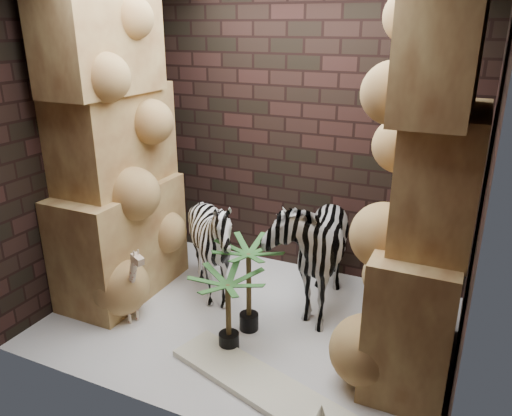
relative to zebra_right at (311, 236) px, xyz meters
The scene contains 13 objects.
floor 0.97m from the zebra_right, 125.52° to the right, with size 3.50×3.50×0.00m, color silver.
wall_back 1.13m from the zebra_right, 118.32° to the left, with size 3.50×3.50×0.00m, color black.
wall_front 1.99m from the zebra_right, 102.12° to the right, with size 3.50×3.50×0.00m, color black.
wall_left 2.34m from the zebra_right, 165.86° to the right, with size 3.00×3.00×0.00m, color black.
wall_right 1.67m from the zebra_right, 21.48° to the right, with size 3.00×3.00×0.00m, color black.
rock_pillar_left 2.02m from the zebra_right, 163.22° to the right, with size 0.68×1.30×3.00m, color #D5BA6F, non-canonical shape.
rock_pillar_right 1.41m from the zebra_right, 27.43° to the right, with size 0.58×1.25×3.00m, color #D5BA6F, non-canonical shape.
zebra_right is the anchor object (origin of this frame).
zebra_left 0.95m from the zebra_right, 159.31° to the right, with size 0.93×1.15×1.04m, color white.
giraffe_toy 1.75m from the zebra_right, 146.39° to the right, with size 0.41×0.14×0.79m, color beige, non-canonical shape.
palm_front 0.79m from the zebra_right, 117.30° to the right, with size 0.36×0.36×0.84m, color #194420, non-canonical shape.
palm_back 1.10m from the zebra_right, 110.15° to the right, with size 0.36×0.36×0.70m, color #194420, non-canonical shape.
surfboard 1.47m from the zebra_right, 87.01° to the right, with size 1.56×0.38×0.05m, color #F1EECE.
Camera 1 is at (1.68, -3.49, 2.56)m, focal length 34.69 mm.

